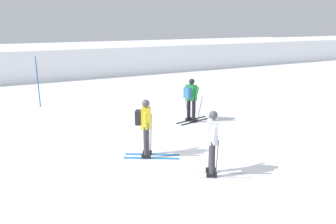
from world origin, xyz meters
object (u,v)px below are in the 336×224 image
Objects in this scene: skier_white at (213,141)px; trail_marker_pole at (38,82)px; skier_yellow at (145,125)px; skier_green at (191,98)px.

skier_white is 0.74× the size of trail_marker_pole.
skier_white is 2.14m from skier_yellow.
skier_green is 7.26m from trail_marker_pole.
skier_yellow is 7.96m from trail_marker_pole.
trail_marker_pole reaches higher than skier_green.
skier_green is at bearing 64.98° from skier_white.
skier_white is 10.05m from trail_marker_pole.
trail_marker_pole is at bearing 132.80° from skier_green.
trail_marker_pole reaches higher than skier_white.
skier_white is at bearing -62.19° from skier_yellow.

